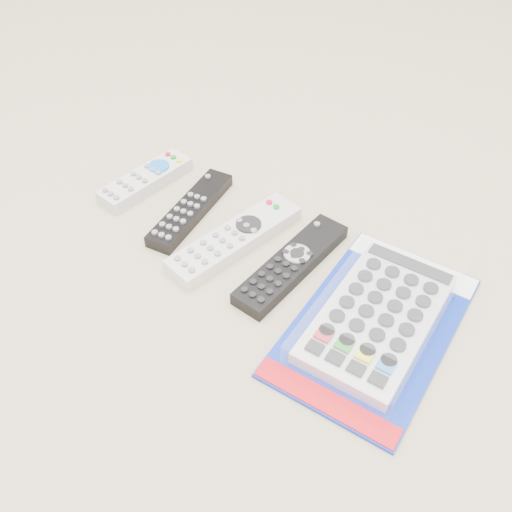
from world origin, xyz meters
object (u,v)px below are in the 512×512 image
Objects in this scene: remote_large_black at (291,264)px; jumbo_remote_packaged at (378,316)px; remote_small_grey at (145,180)px; remote_slim_black at (190,209)px; remote_silver_dvd at (235,239)px.

jumbo_remote_packaged reaches higher than remote_large_black.
remote_small_grey is 0.87× the size of remote_slim_black.
remote_small_grey is at bearing -177.07° from remote_silver_dvd.
remote_silver_dvd is 1.08× the size of remote_large_black.
remote_silver_dvd is 0.09m from remote_large_black.
remote_large_black is at bearing 1.77° from remote_small_grey.
remote_silver_dvd is (0.19, -0.03, 0.00)m from remote_small_grey.
jumbo_remote_packaged is at bearing 7.59° from remote_silver_dvd.
remote_silver_dvd reaches higher than remote_slim_black.
jumbo_remote_packaged is at bearing -4.56° from remote_large_black.
jumbo_remote_packaged is (0.23, -0.01, 0.01)m from remote_silver_dvd.
jumbo_remote_packaged reaches higher than remote_small_grey.
remote_silver_dvd is (0.09, -0.01, 0.00)m from remote_slim_black.
remote_silver_dvd is at bearing -1.94° from remote_small_grey.
remote_small_grey is at bearing 172.06° from jumbo_remote_packaged.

